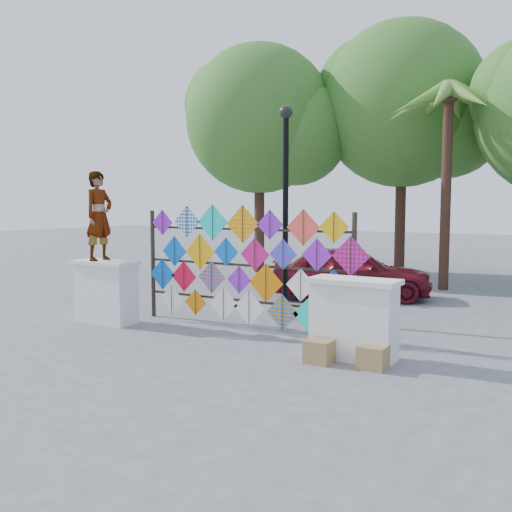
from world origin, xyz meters
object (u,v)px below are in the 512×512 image
object	(u,v)px
kite_rack	(246,268)
sedan	(350,272)
lamppost	(286,192)
vendor_woman	(99,216)

from	to	relation	value
kite_rack	sedan	bearing A→B (deg)	85.32
kite_rack	sedan	size ratio (longest dim) A/B	1.22
sedan	lamppost	bearing A→B (deg)	152.02
vendor_woman	lamppost	distance (m)	3.87
vendor_woman	sedan	bearing A→B (deg)	-31.38
kite_rack	sedan	world-z (taller)	kite_rack
vendor_woman	lamppost	xyz separation A→B (m)	(3.15, 2.20, 0.50)
sedan	kite_rack	bearing A→B (deg)	150.84
kite_rack	sedan	distance (m)	4.51
lamppost	vendor_woman	bearing A→B (deg)	-145.04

